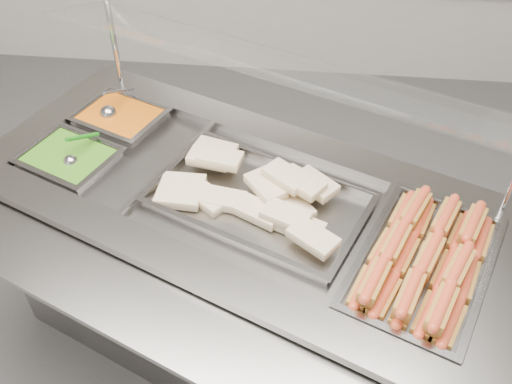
# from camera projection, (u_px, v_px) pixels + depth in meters

# --- Properties ---
(steam_counter) EXTENTS (1.88, 1.38, 0.82)m
(steam_counter) POSITION_uv_depth(u_px,v_px,m) (245.00, 276.00, 2.03)
(steam_counter) COLOR slate
(steam_counter) RESTS_ON ground
(tray_rail) EXTENTS (1.60, 0.93, 0.05)m
(tray_rail) POSITION_uv_depth(u_px,v_px,m) (153.00, 311.00, 1.48)
(tray_rail) COLOR gray
(tray_rail) RESTS_ON steam_counter
(sneeze_guard) EXTENTS (1.49, 0.84, 0.40)m
(sneeze_guard) POSITION_uv_depth(u_px,v_px,m) (276.00, 67.00, 1.65)
(sneeze_guard) COLOR silver
(sneeze_guard) RESTS_ON steam_counter
(pan_hotdogs) EXTENTS (0.48, 0.58, 0.09)m
(pan_hotdogs) POSITION_uv_depth(u_px,v_px,m) (422.00, 271.00, 1.57)
(pan_hotdogs) COLOR gray
(pan_hotdogs) RESTS_ON steam_counter
(pan_wraps) EXTENTS (0.72, 0.58, 0.06)m
(pan_wraps) POSITION_uv_depth(u_px,v_px,m) (259.00, 204.00, 1.75)
(pan_wraps) COLOR gray
(pan_wraps) RESTS_ON steam_counter
(pan_beans) EXTENTS (0.34, 0.31, 0.09)m
(pan_beans) POSITION_uv_depth(u_px,v_px,m) (122.00, 123.00, 2.07)
(pan_beans) COLOR gray
(pan_beans) RESTS_ON steam_counter
(pan_peas) EXTENTS (0.34, 0.31, 0.09)m
(pan_peas) POSITION_uv_depth(u_px,v_px,m) (71.00, 164.00, 1.90)
(pan_peas) COLOR gray
(pan_peas) RESTS_ON steam_counter
(hotdogs_in_buns) EXTENTS (0.43, 0.53, 0.11)m
(hotdogs_in_buns) POSITION_uv_depth(u_px,v_px,m) (425.00, 261.00, 1.54)
(hotdogs_in_buns) COLOR #995820
(hotdogs_in_buns) RESTS_ON pan_hotdogs
(tortilla_wraps) EXTENTS (0.56, 0.49, 0.09)m
(tortilla_wraps) POSITION_uv_depth(u_px,v_px,m) (255.00, 191.00, 1.73)
(tortilla_wraps) COLOR beige
(tortilla_wraps) RESTS_ON pan_wraps
(ladle) EXTENTS (0.10, 0.17, 0.12)m
(ladle) POSITION_uv_depth(u_px,v_px,m) (109.00, 112.00, 2.04)
(ladle) COLOR #A7A8AC
(ladle) RESTS_ON pan_beans
(serving_spoon) EXTENTS (0.09, 0.16, 0.12)m
(serving_spoon) POSITION_uv_depth(u_px,v_px,m) (73.00, 157.00, 1.86)
(serving_spoon) COLOR #A7A8AC
(serving_spoon) RESTS_ON pan_peas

